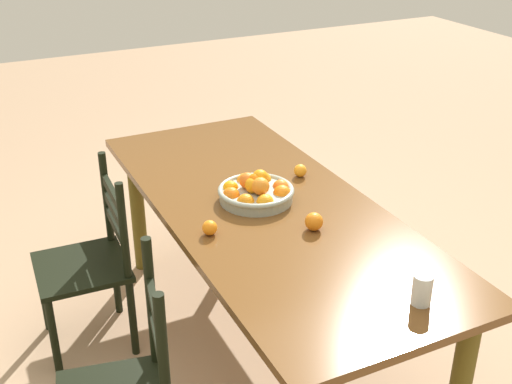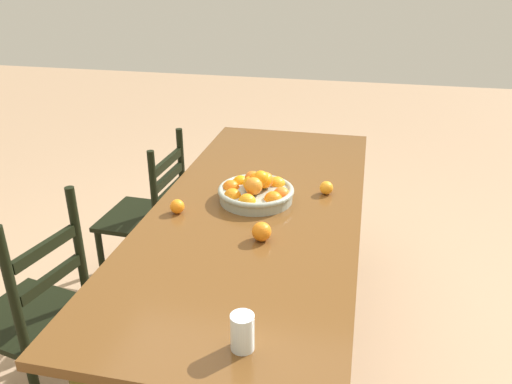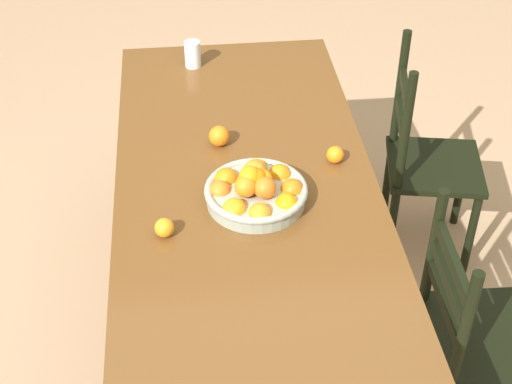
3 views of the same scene
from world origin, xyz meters
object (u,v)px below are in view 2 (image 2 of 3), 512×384
Objects in this scene: chair_by_cabinet at (150,217)px; orange_loose_1 at (177,206)px; dining_table at (258,227)px; chair_near_window at (36,318)px; fruit_bowl at (256,191)px; orange_loose_2 at (262,232)px; orange_loose_0 at (326,188)px; drinking_glass at (242,332)px.

chair_by_cabinet reaches higher than orange_loose_1.
chair_near_window is (-0.52, 0.79, -0.23)m from dining_table.
orange_loose_2 is at bearing -164.36° from fruit_bowl.
orange_loose_2 is (-0.34, -0.09, -0.01)m from fruit_bowl.
chair_near_window reaches higher than orange_loose_0.
chair_near_window is at bearing 105.20° from orange_loose_2.
fruit_bowl reaches higher than orange_loose_0.
chair_by_cabinet is at bearing 33.59° from drinking_glass.
orange_loose_2 is 0.67× the size of drinking_glass.
chair_by_cabinet is 0.85m from fruit_bowl.
fruit_bowl is 0.93m from drinking_glass.
fruit_bowl is 5.54× the size of orange_loose_1.
chair_by_cabinet is at bearing -174.59° from chair_near_window.
orange_loose_0 is 0.55× the size of drinking_glass.
orange_loose_1 is at bearing 38.04° from chair_by_cabinet.
orange_loose_2 reaches higher than orange_loose_1.
orange_loose_0 is (0.70, -1.07, 0.36)m from chair_near_window.
drinking_glass is at bearing -173.36° from orange_loose_2.
orange_loose_1 is 0.55× the size of drinking_glass.
fruit_bowl is 0.35m from orange_loose_1.
chair_by_cabinet is 0.76m from orange_loose_1.
drinking_glass reaches higher than orange_loose_0.
orange_loose_0 is at bearing -65.91° from fruit_bowl.
chair_near_window reaches higher than dining_table.
orange_loose_0 is 0.67m from orange_loose_1.
orange_loose_2 is 0.59m from drinking_glass.
orange_loose_2 is at bearing -110.64° from orange_loose_1.
orange_loose_0 is 1.00× the size of orange_loose_1.
orange_loose_1 is (-0.54, -0.38, 0.37)m from chair_by_cabinet.
drinking_glass reaches higher than orange_loose_1.
dining_table is at bearing 134.41° from chair_near_window.
chair_by_cabinet is 12.14× the size of orange_loose_2.
orange_loose_0 is (0.18, -0.27, 0.13)m from dining_table.
orange_loose_2 reaches higher than orange_loose_0.
fruit_bowl is at bearing 9.99° from drinking_glass.
dining_table is at bearing 14.59° from orange_loose_2.
dining_table is 28.35× the size of orange_loose_2.
chair_by_cabinet reaches higher than drinking_glass.
chair_by_cabinet is 1.10m from orange_loose_2.
chair_by_cabinet is at bearing 62.83° from fruit_bowl.
dining_table is 0.16m from fruit_bowl.
chair_near_window is 2.89× the size of fruit_bowl.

